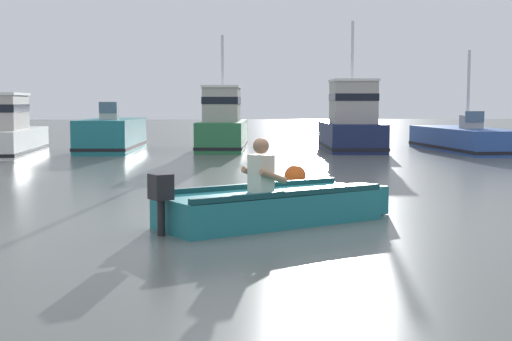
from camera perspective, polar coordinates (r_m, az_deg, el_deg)
The scene contains 7 objects.
ground_plane at distance 10.66m, azimuth 0.36°, elevation -3.65°, with size 120.00×120.00×0.00m, color slate.
rowboat_with_person at distance 10.09m, azimuth 1.42°, elevation -2.74°, with size 3.46×2.46×1.19m.
moored_boat_teal at distance 25.26m, azimuth -11.19°, elevation 2.68°, with size 2.03×4.79×1.67m.
moored_boat_green at distance 25.57m, azimuth -2.62°, elevation 3.48°, with size 2.06×5.21×3.97m.
moored_boat_navy at distance 25.23m, azimuth 7.47°, elevation 3.56°, with size 2.12×4.59×4.41m.
moored_boat_blue at distance 25.86m, azimuth 16.02°, elevation 2.30°, with size 2.19×6.20×3.40m.
mooring_buoy at distance 14.38m, azimuth 3.08°, elevation -0.44°, with size 0.43×0.43×0.43m, color #E55919.
Camera 1 is at (-0.87, -10.50, 1.67)m, focal length 51.27 mm.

